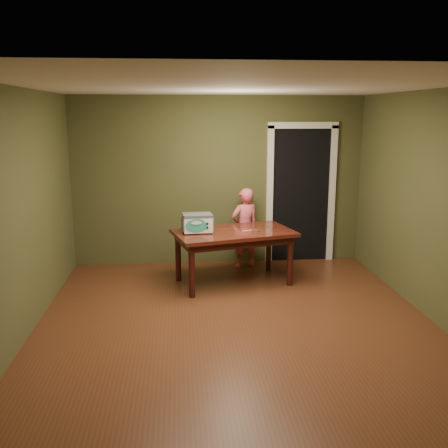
{
  "coord_description": "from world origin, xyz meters",
  "views": [
    {
      "loc": [
        -0.61,
        -5.17,
        2.33
      ],
      "look_at": [
        -0.05,
        1.0,
        0.95
      ],
      "focal_mm": 40.0,
      "sensor_mm": 36.0,
      "label": 1
    }
  ],
  "objects": [
    {
      "name": "dining_table",
      "position": [
        0.12,
        1.45,
        0.65
      ],
      "size": [
        1.77,
        1.27,
        0.75
      ],
      "rotation": [
        0.0,
        0.0,
        0.25
      ],
      "color": "#36120C",
      "rests_on": "floor"
    },
    {
      "name": "doorway",
      "position": [
        1.3,
        2.78,
        1.06
      ],
      "size": [
        1.1,
        0.66,
        2.25
      ],
      "color": "black",
      "rests_on": "ground"
    },
    {
      "name": "room_shell",
      "position": [
        0.0,
        0.0,
        1.71
      ],
      "size": [
        4.52,
        5.02,
        2.61
      ],
      "color": "#494A27",
      "rests_on": "ground"
    },
    {
      "name": "spatula",
      "position": [
        0.32,
        1.44,
        0.75
      ],
      "size": [
        0.18,
        0.07,
        0.01
      ],
      "primitive_type": "cube",
      "rotation": [
        0.0,
        0.0,
        0.28
      ],
      "color": "#D6C05D",
      "rests_on": "dining_table"
    },
    {
      "name": "toy_oven",
      "position": [
        -0.38,
        1.4,
        0.89
      ],
      "size": [
        0.44,
        0.31,
        0.26
      ],
      "rotation": [
        0.0,
        0.0,
        0.08
      ],
      "color": "#4C4F54",
      "rests_on": "dining_table"
    },
    {
      "name": "baking_pan",
      "position": [
        0.42,
        1.39,
        0.76
      ],
      "size": [
        0.1,
        0.1,
        0.02
      ],
      "color": "silver",
      "rests_on": "dining_table"
    },
    {
      "name": "child",
      "position": [
        0.37,
        2.2,
        0.62
      ],
      "size": [
        0.52,
        0.43,
        1.23
      ],
      "primitive_type": "imported",
      "rotation": [
        0.0,
        0.0,
        3.5
      ],
      "color": "#EE626E",
      "rests_on": "floor"
    },
    {
      "name": "floor",
      "position": [
        0.0,
        0.0,
        0.0
      ],
      "size": [
        5.0,
        5.0,
        0.0
      ],
      "primitive_type": "plane",
      "color": "#552D18",
      "rests_on": "ground"
    }
  ]
}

